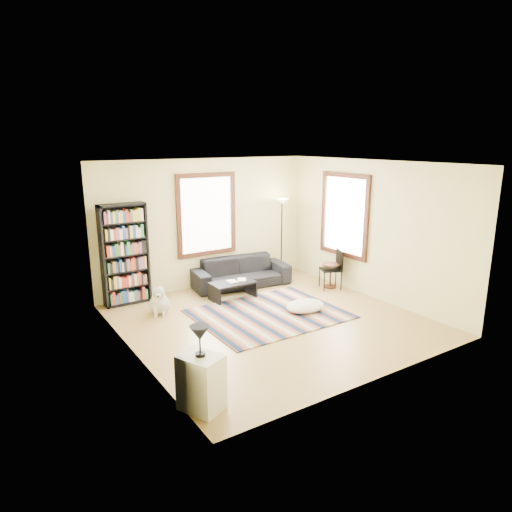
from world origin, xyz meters
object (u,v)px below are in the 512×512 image
white_cabinet (201,383)px  dog (159,299)px  floor_cushion (305,306)px  side_table (330,276)px  bookshelf (125,255)px  coffee_table (233,290)px  sofa (241,272)px  folding_chair (331,269)px  floor_lamp (281,238)px

white_cabinet → dog: white_cabinet is taller
floor_cushion → side_table: bearing=30.9°
bookshelf → dog: 1.18m
bookshelf → dog: (0.32, -0.89, -0.71)m
side_table → coffee_table: bearing=166.4°
floor_cushion → dog: size_ratio=1.34×
dog → bookshelf: bearing=133.1°
sofa → dog: sofa is taller
bookshelf → floor_cushion: (2.70, -2.28, -0.90)m
coffee_table → sofa: bearing=48.3°
side_table → folding_chair: (-0.05, -0.05, 0.16)m
floor_cushion → side_table: (1.38, 0.83, 0.17)m
sofa → coffee_table: 0.89m
coffee_table → side_table: bearing=-13.6°
white_cabinet → dog: bearing=53.1°
coffee_table → floor_cushion: (0.81, -1.35, -0.08)m
bookshelf → coffee_table: bearing=-26.1°
floor_lamp → sofa: bearing=-175.2°
bookshelf → coffee_table: bookshelf is taller
sofa → floor_lamp: floor_lamp is taller
bookshelf → floor_lamp: bookshelf is taller
side_table → dog: bearing=171.5°
floor_lamp → dog: bearing=-167.8°
folding_chair → white_cabinet: size_ratio=1.23×
coffee_table → floor_lamp: size_ratio=0.48×
folding_chair → white_cabinet: bearing=-125.4°
floor_lamp → dog: floor_lamp is taller
bookshelf → white_cabinet: (-0.42, -4.15, -0.65)m
sofa → white_cabinet: white_cabinet is taller
bookshelf → folding_chair: (4.03, -1.50, -0.57)m
coffee_table → side_table: (2.19, -0.53, 0.09)m
folding_chair → dog: size_ratio=1.46×
coffee_table → folding_chair: 2.23m
side_table → folding_chair: size_ratio=0.63×
coffee_table → side_table: side_table is taller
bookshelf → folding_chair: bearing=-20.4°
folding_chair → dog: bearing=-165.6°
side_table → folding_chair: folding_chair is taller
side_table → white_cabinet: white_cabinet is taller
bookshelf → floor_cushion: bookshelf is taller
floor_cushion → white_cabinet: 3.65m
floor_cushion → coffee_table: bearing=120.9°
bookshelf → side_table: bookshelf is taller
sofa → floor_lamp: 1.34m
floor_cushion → dog: dog is taller
coffee_table → bookshelf: bearing=153.9°
floor_lamp → white_cabinet: bearing=-135.7°
bookshelf → folding_chair: 4.34m
folding_chair → white_cabinet: 5.18m
floor_lamp → side_table: floor_lamp is taller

